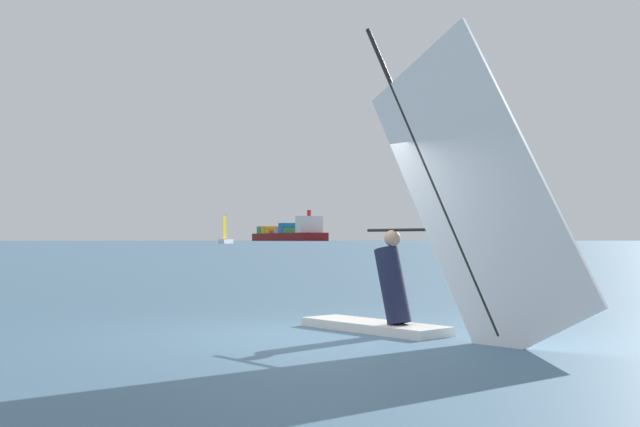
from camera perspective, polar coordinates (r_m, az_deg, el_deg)
ground_plane at (r=9.97m, az=-0.66°, el=-9.06°), size 4000.00×4000.00×0.00m
windsurfer at (r=9.73m, az=8.03°, el=-2.51°), size 3.59×3.23×4.43m
cargo_ship at (r=796.87m, az=-2.41°, el=-1.54°), size 98.19×134.55×30.39m
distant_headland at (r=1614.39m, az=20.11°, el=-1.24°), size 1003.73×435.86×37.15m
small_sailboat at (r=242.97m, az=-7.06°, el=-2.00°), size 3.49×6.80×9.77m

